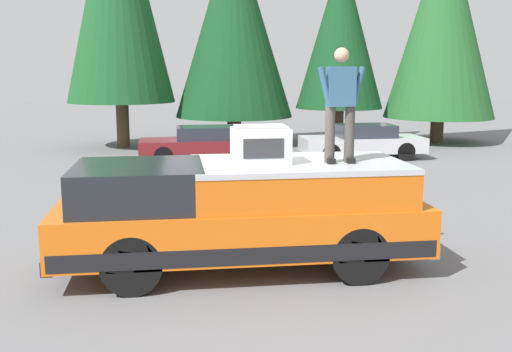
{
  "coord_description": "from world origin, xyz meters",
  "views": [
    {
      "loc": [
        -9.23,
        1.06,
        3.05
      ],
      "look_at": [
        0.02,
        -0.23,
        1.35
      ],
      "focal_mm": 41.79,
      "sensor_mm": 36.0,
      "label": 1
    }
  ],
  "objects_px": {
    "compressor_unit": "(260,145)",
    "person_on_truck_bed": "(341,102)",
    "parked_car_silver": "(363,142)",
    "pickup_truck": "(241,213)",
    "parked_car_maroon": "(203,144)"
  },
  "relations": [
    {
      "from": "person_on_truck_bed",
      "to": "parked_car_maroon",
      "type": "bearing_deg",
      "value": 7.75
    },
    {
      "from": "parked_car_silver",
      "to": "parked_car_maroon",
      "type": "xyz_separation_m",
      "value": [
        0.07,
        5.4,
        0.0
      ]
    },
    {
      "from": "pickup_truck",
      "to": "compressor_unit",
      "type": "xyz_separation_m",
      "value": [
        -0.07,
        -0.28,
        1.05
      ]
    },
    {
      "from": "compressor_unit",
      "to": "person_on_truck_bed",
      "type": "distance_m",
      "value": 1.34
    },
    {
      "from": "pickup_truck",
      "to": "person_on_truck_bed",
      "type": "height_order",
      "value": "person_on_truck_bed"
    },
    {
      "from": "person_on_truck_bed",
      "to": "compressor_unit",
      "type": "bearing_deg",
      "value": 84.87
    },
    {
      "from": "person_on_truck_bed",
      "to": "parked_car_maroon",
      "type": "relative_size",
      "value": 0.41
    },
    {
      "from": "person_on_truck_bed",
      "to": "pickup_truck",
      "type": "bearing_deg",
      "value": 83.09
    },
    {
      "from": "pickup_truck",
      "to": "parked_car_maroon",
      "type": "relative_size",
      "value": 1.35
    },
    {
      "from": "compressor_unit",
      "to": "person_on_truck_bed",
      "type": "height_order",
      "value": "person_on_truck_bed"
    },
    {
      "from": "compressor_unit",
      "to": "pickup_truck",
      "type": "bearing_deg",
      "value": 75.8
    },
    {
      "from": "compressor_unit",
      "to": "parked_car_silver",
      "type": "height_order",
      "value": "compressor_unit"
    },
    {
      "from": "person_on_truck_bed",
      "to": "parked_car_silver",
      "type": "bearing_deg",
      "value": -19.83
    },
    {
      "from": "parked_car_silver",
      "to": "parked_car_maroon",
      "type": "height_order",
      "value": "same"
    },
    {
      "from": "parked_car_maroon",
      "to": "pickup_truck",
      "type": "bearing_deg",
      "value": -179.84
    }
  ]
}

